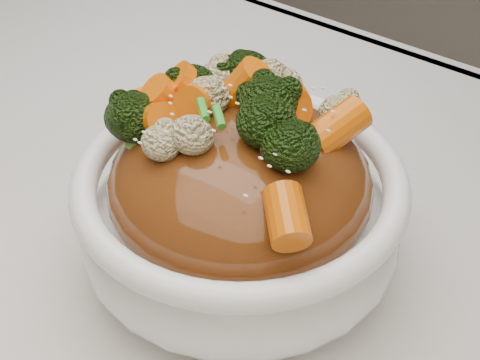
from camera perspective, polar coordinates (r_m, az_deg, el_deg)
The scene contains 8 objects.
tablecloth at distance 0.45m, azimuth -4.90°, elevation -12.64°, with size 1.20×0.80×0.04m, color silver.
bowl at distance 0.44m, azimuth -0.00°, elevation -3.18°, with size 0.21×0.21×0.08m, color white, non-canonical shape.
sauce_base at distance 0.42m, azimuth -0.00°, elevation -0.31°, with size 0.17×0.17×0.09m, color #5E2D10.
carrots at distance 0.38m, azimuth -0.00°, elevation 6.64°, with size 0.17×0.17×0.05m, color #E46207, non-canonical shape.
broccoli at distance 0.38m, azimuth -0.00°, elevation 6.52°, with size 0.17×0.17×0.04m, color black, non-canonical shape.
cauliflower at distance 0.38m, azimuth -0.00°, elevation 6.28°, with size 0.17×0.17×0.03m, color beige, non-canonical shape.
scallions at distance 0.38m, azimuth -0.00°, elevation 6.76°, with size 0.12×0.12×0.02m, color #2A8B20, non-canonical shape.
sesame_seeds at distance 0.38m, azimuth -0.00°, elevation 6.76°, with size 0.15×0.15×0.01m, color beige, non-canonical shape.
Camera 1 is at (0.20, -0.19, 1.09)m, focal length 50.00 mm.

